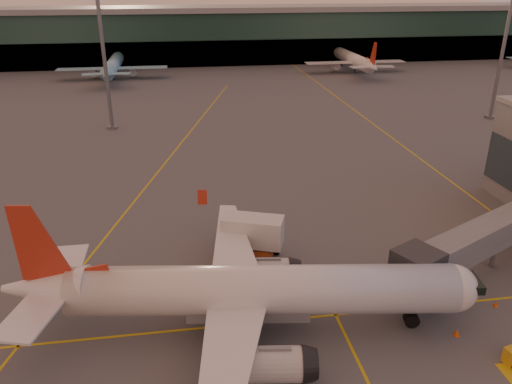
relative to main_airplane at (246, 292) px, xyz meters
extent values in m
plane|color=#4C4F54|center=(2.81, -4.26, -3.68)|extent=(600.00, 600.00, 0.00)
cube|color=gold|center=(2.81, 0.74, -3.68)|extent=(80.00, 0.25, 0.01)
cube|color=gold|center=(-7.19, 40.74, -3.68)|extent=(31.30, 115.98, 0.01)
cube|color=gold|center=(32.81, 65.74, -3.68)|extent=(0.25, 160.00, 0.01)
cube|color=#19382D|center=(2.81, 137.74, 4.32)|extent=(400.00, 18.00, 16.00)
cube|color=gray|center=(2.81, 137.74, 13.12)|extent=(400.00, 20.00, 1.60)
cube|color=black|center=(2.81, 129.24, 0.32)|extent=(400.00, 1.00, 8.00)
cylinder|color=slate|center=(-17.19, 61.74, 8.82)|extent=(0.70, 0.70, 25.00)
cube|color=slate|center=(-17.19, 61.74, -3.43)|extent=(1.60, 1.60, 0.50)
cylinder|color=slate|center=(57.81, 57.74, 8.82)|extent=(0.70, 0.70, 25.00)
cube|color=slate|center=(57.81, 57.74, -3.43)|extent=(1.60, 1.60, 0.50)
cylinder|color=white|center=(1.28, -0.18, 0.21)|extent=(30.54, 8.01, 3.89)
sphere|color=white|center=(16.28, -2.26, 0.21)|extent=(3.81, 3.81, 3.81)
cube|color=black|center=(17.38, -2.41, 0.69)|extent=(2.08, 2.74, 0.68)
cone|color=white|center=(-15.55, 2.16, 0.50)|extent=(7.09, 4.57, 3.69)
cube|color=white|center=(-15.64, -1.19, 0.59)|extent=(4.74, 6.90, 0.19)
cylinder|color=silver|center=(1.20, -6.13, -1.93)|extent=(4.37, 3.06, 2.53)
cylinder|color=black|center=(-1.26, -2.38, -2.81)|extent=(1.92, 1.59, 1.75)
cylinder|color=black|center=(-1.26, -2.38, -2.27)|extent=(0.35, 0.35, 1.07)
cube|color=white|center=(-14.73, 5.40, 0.59)|extent=(3.15, 6.28, 0.19)
cylinder|color=silver|center=(2.82, 5.57, -1.93)|extent=(4.37, 3.06, 2.53)
cylinder|color=black|center=(-0.57, 2.63, -2.81)|extent=(1.92, 1.59, 1.75)
cylinder|color=black|center=(-0.57, 2.63, -2.27)|extent=(0.35, 0.35, 1.07)
cube|color=slate|center=(0.18, -0.03, -1.06)|extent=(9.94, 4.40, 1.56)
cylinder|color=black|center=(13.35, -1.85, -2.81)|extent=(1.32, 0.94, 1.22)
cube|color=slate|center=(25.43, 5.88, 0.51)|extent=(23.94, 14.04, 2.70)
cube|color=#2D3035|center=(14.56, 0.61, 0.51)|extent=(4.58, 4.58, 3.00)
cube|color=#2D3035|center=(16.06, 1.51, -2.48)|extent=(1.60, 2.40, 2.40)
cylinder|color=black|center=(16.06, 0.41, -3.28)|extent=(0.80, 0.40, 0.80)
cylinder|color=black|center=(16.06, 2.61, -3.28)|extent=(0.80, 0.40, 0.80)
cylinder|color=slate|center=(25.43, 5.88, -2.24)|extent=(0.50, 0.50, 2.89)
cube|color=#B54719|center=(2.46, 10.87, -2.90)|extent=(3.98, 3.48, 1.56)
cube|color=silver|center=(2.17, 10.98, -0.46)|extent=(6.55, 4.51, 2.91)
cylinder|color=black|center=(0.27, 10.34, -3.22)|extent=(1.00, 0.66, 0.93)
cylinder|color=black|center=(3.79, 9.06, -3.22)|extent=(1.00, 0.66, 0.93)
cone|color=#EA530C|center=(22.03, -0.22, -3.41)|extent=(0.42, 0.42, 0.54)
cube|color=#EA530C|center=(22.03, -0.22, -3.67)|extent=(0.37, 0.37, 0.03)
cone|color=#EA530C|center=(0.29, 16.58, -3.44)|extent=(0.38, 0.38, 0.49)
cube|color=#EA530C|center=(0.29, 16.58, -3.67)|extent=(0.33, 0.33, 0.03)
cone|color=#EA530C|center=(16.64, -3.30, -3.37)|extent=(0.49, 0.49, 0.63)
cube|color=#EA530C|center=(16.64, -3.30, -3.67)|extent=(0.43, 0.43, 0.03)
camera|label=1|loc=(-4.23, -32.68, 22.95)|focal=35.00mm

